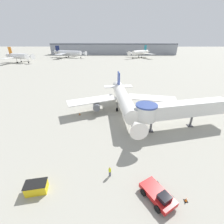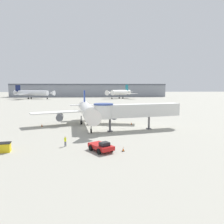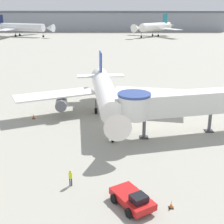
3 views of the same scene
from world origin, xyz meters
name	(u,v)px [view 1 (image 1 of 3)]	position (x,y,z in m)	size (l,w,h in m)	color
ground_plane	(126,121)	(0.00, 0.00, 0.00)	(800.00, 800.00, 0.00)	#9E9B8E
main_airplane	(124,100)	(-0.49, 3.78, 3.64)	(27.87, 25.96, 8.53)	white
jet_bridge	(176,110)	(9.49, -3.12, 4.33)	(19.61, 7.39, 6.01)	silver
pushback_tug_red	(158,195)	(2.24, -18.70, 0.73)	(3.94, 4.61, 1.53)	red
service_container_yellow	(36,187)	(-12.27, -17.87, 0.68)	(2.82, 2.00, 1.35)	yellow
traffic_cone_port_wing	(80,114)	(-11.27, 2.78, 0.35)	(0.44, 0.44, 0.73)	black
traffic_cone_starboard_wing	(167,112)	(10.59, 3.87, 0.31)	(0.39, 0.39, 0.64)	black
traffic_cone_apron_front	(186,199)	(5.44, -18.94, 0.33)	(0.41, 0.41, 0.69)	black
ground_crew_marshaller	(110,171)	(-3.40, -15.49, 0.93)	(0.32, 0.21, 1.61)	#1E2338
background_jet_navy_tail	(69,53)	(-48.46, 131.72, 4.88)	(36.31, 33.69, 11.15)	silver
background_jet_teal_tail	(139,53)	(22.73, 130.71, 5.09)	(26.32, 26.32, 11.65)	white
background_jet_orange_tail	(19,56)	(-77.48, 94.25, 5.06)	(26.10, 26.96, 11.58)	white
terminal_building	(114,49)	(-3.15, 175.00, 6.36)	(149.85, 28.04, 12.69)	gray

